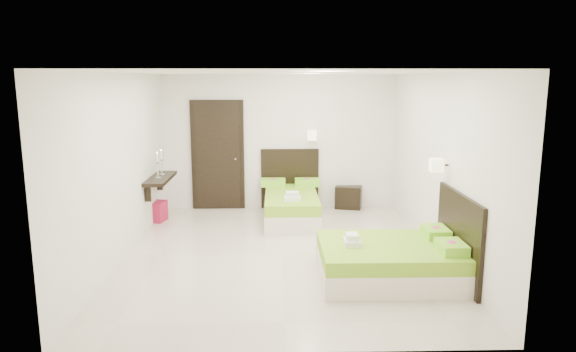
{
  "coord_description": "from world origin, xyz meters",
  "views": [
    {
      "loc": [
        -0.09,
        -7.14,
        2.52
      ],
      "look_at": [
        0.1,
        0.3,
        1.1
      ],
      "focal_mm": 32.0,
      "sensor_mm": 36.0,
      "label": 1
    }
  ],
  "objects_px": {
    "bed_single": "(291,203)",
    "bed_double": "(396,259)",
    "nightstand": "(349,197)",
    "ottoman": "(155,211)"
  },
  "relations": [
    {
      "from": "bed_single",
      "to": "bed_double",
      "type": "bearing_deg",
      "value": -66.82
    },
    {
      "from": "nightstand",
      "to": "bed_single",
      "type": "bearing_deg",
      "value": -131.06
    },
    {
      "from": "nightstand",
      "to": "ottoman",
      "type": "relative_size",
      "value": 1.39
    },
    {
      "from": "bed_single",
      "to": "nightstand",
      "type": "bearing_deg",
      "value": 34.54
    },
    {
      "from": "bed_single",
      "to": "bed_double",
      "type": "relative_size",
      "value": 1.05
    },
    {
      "from": "nightstand",
      "to": "ottoman",
      "type": "bearing_deg",
      "value": -151.91
    },
    {
      "from": "bed_single",
      "to": "nightstand",
      "type": "relative_size",
      "value": 3.77
    },
    {
      "from": "bed_single",
      "to": "nightstand",
      "type": "distance_m",
      "value": 1.42
    },
    {
      "from": "nightstand",
      "to": "ottoman",
      "type": "height_order",
      "value": "nightstand"
    },
    {
      "from": "bed_double",
      "to": "ottoman",
      "type": "bearing_deg",
      "value": 142.68
    }
  ]
}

